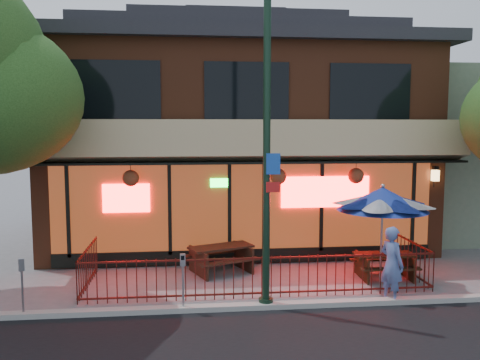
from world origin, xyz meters
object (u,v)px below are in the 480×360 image
object	(u,v)px
street_light	(267,166)
patio_umbrella	(383,199)
parking_meter_near	(183,273)
pedestrian	(392,264)
picnic_table_right	(384,262)
picnic_table_left	(221,255)
parking_meter_far	(22,278)

from	to	relation	value
street_light	patio_umbrella	size ratio (longest dim) A/B	2.72
street_light	parking_meter_near	bearing A→B (deg)	-177.57
pedestrian	parking_meter_near	world-z (taller)	pedestrian
picnic_table_right	parking_meter_near	bearing A→B (deg)	-160.38
picnic_table_left	pedestrian	world-z (taller)	pedestrian
patio_umbrella	parking_meter_far	xyz separation A→B (m)	(-8.30, -1.37, -1.34)
parking_meter_near	parking_meter_far	distance (m)	3.33
pedestrian	parking_meter_far	bearing A→B (deg)	67.13
street_light	picnic_table_right	world-z (taller)	street_light
picnic_table_left	parking_meter_far	xyz separation A→B (m)	(-4.36, -2.88, 0.37)
pedestrian	parking_meter_far	size ratio (longest dim) A/B	1.38
street_light	picnic_table_right	size ratio (longest dim) A/B	4.40
street_light	picnic_table_left	size ratio (longest dim) A/B	3.36
picnic_table_right	parking_meter_far	xyz separation A→B (m)	(-8.61, -1.88, 0.42)
parking_meter_far	picnic_table_left	bearing A→B (deg)	33.46
pedestrian	picnic_table_left	bearing A→B (deg)	29.63
patio_umbrella	parking_meter_near	world-z (taller)	patio_umbrella
pedestrian	picnic_table_right	bearing A→B (deg)	-41.07
street_light	pedestrian	distance (m)	3.69
picnic_table_left	patio_umbrella	bearing A→B (deg)	-20.91
picnic_table_right	patio_umbrella	bearing A→B (deg)	-121.04
picnic_table_left	pedestrian	xyz separation A→B (m)	(3.71, -2.75, 0.39)
parking_meter_near	picnic_table_right	bearing A→B (deg)	19.62
pedestrian	parking_meter_near	xyz separation A→B (m)	(-4.73, -0.13, -0.01)
street_light	picnic_table_right	bearing A→B (deg)	27.61
picnic_table_left	parking_meter_near	size ratio (longest dim) A/B	1.64
picnic_table_left	picnic_table_right	distance (m)	4.37
street_light	parking_meter_far	xyz separation A→B (m)	(-5.16, -0.08, -2.29)
parking_meter_near	parking_meter_far	xyz separation A→B (m)	(-3.33, 0.00, -0.01)
street_light	pedestrian	xyz separation A→B (m)	(2.90, 0.05, -2.28)
patio_umbrella	pedestrian	xyz separation A→B (m)	(-0.24, -1.24, -1.32)
pedestrian	parking_meter_far	distance (m)	8.07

